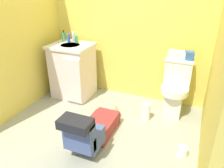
# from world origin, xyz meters

# --- Properties ---
(ground_plane) EXTENTS (2.84, 2.91, 0.04)m
(ground_plane) POSITION_xyz_m (0.00, 0.00, -0.02)
(ground_plane) COLOR #989B87
(wall_back) EXTENTS (2.50, 0.08, 2.40)m
(wall_back) POSITION_xyz_m (0.00, 1.00, 1.20)
(wall_back) COLOR #E4CB50
(wall_back) RESTS_ON ground_plane
(wall_left) EXTENTS (0.08, 1.91, 2.40)m
(wall_left) POSITION_xyz_m (-1.21, 0.00, 1.20)
(wall_left) COLOR #E4CB50
(wall_left) RESTS_ON ground_plane
(toilet) EXTENTS (0.36, 0.46, 0.75)m
(toilet) POSITION_xyz_m (0.78, 0.69, 0.37)
(toilet) COLOR silver
(toilet) RESTS_ON ground_plane
(vanity_cabinet) EXTENTS (0.60, 0.53, 0.82)m
(vanity_cabinet) POSITION_xyz_m (-0.74, 0.60, 0.42)
(vanity_cabinet) COLOR silver
(vanity_cabinet) RESTS_ON ground_plane
(faucet) EXTENTS (0.02, 0.02, 0.10)m
(faucet) POSITION_xyz_m (-0.74, 0.75, 0.87)
(faucet) COLOR silver
(faucet) RESTS_ON vanity_cabinet
(person_plumber) EXTENTS (0.39, 1.06, 0.52)m
(person_plumber) POSITION_xyz_m (0.05, -0.28, 0.18)
(person_plumber) COLOR maroon
(person_plumber) RESTS_ON ground_plane
(tissue_box) EXTENTS (0.22, 0.11, 0.10)m
(tissue_box) POSITION_xyz_m (0.74, 0.78, 0.80)
(tissue_box) COLOR silver
(tissue_box) RESTS_ON toilet
(toiletry_bag) EXTENTS (0.12, 0.09, 0.11)m
(toiletry_bag) POSITION_xyz_m (0.89, 0.78, 0.81)
(toiletry_bag) COLOR #33598C
(toiletry_bag) RESTS_ON toilet
(soap_dispenser) EXTENTS (0.06, 0.06, 0.17)m
(soap_dispenser) POSITION_xyz_m (-0.93, 0.73, 0.89)
(soap_dispenser) COLOR #3D8F58
(soap_dispenser) RESTS_ON vanity_cabinet
(bottle_blue) EXTENTS (0.05, 0.05, 0.12)m
(bottle_blue) POSITION_xyz_m (-0.84, 0.72, 0.88)
(bottle_blue) COLOR #4362BD
(bottle_blue) RESTS_ON vanity_cabinet
(bottle_clear) EXTENTS (0.05, 0.05, 0.15)m
(bottle_clear) POSITION_xyz_m (-0.78, 0.76, 0.90)
(bottle_clear) COLOR silver
(bottle_clear) RESTS_ON vanity_cabinet
(bottle_green) EXTENTS (0.05, 0.05, 0.11)m
(bottle_green) POSITION_xyz_m (-0.71, 0.72, 0.88)
(bottle_green) COLOR #49A44E
(bottle_green) RESTS_ON vanity_cabinet
(paper_towel_roll) EXTENTS (0.11, 0.11, 0.23)m
(paper_towel_roll) POSITION_xyz_m (0.48, 0.37, 0.12)
(paper_towel_roll) COLOR white
(paper_towel_roll) RESTS_ON ground_plane
(toilet_paper_roll) EXTENTS (0.11, 0.11, 0.10)m
(toilet_paper_roll) POSITION_xyz_m (1.01, -0.13, 0.05)
(toilet_paper_roll) COLOR white
(toilet_paper_roll) RESTS_ON ground_plane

